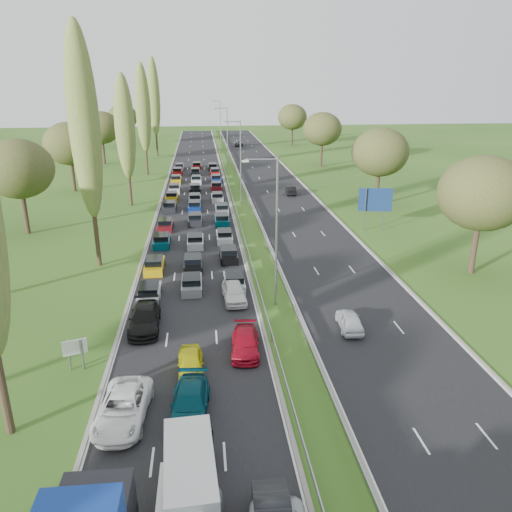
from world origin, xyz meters
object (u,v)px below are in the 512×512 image
near_car_2 (123,408)px  direction_sign (375,202)px  white_van_rear (190,472)px  info_sign (75,350)px  near_car_3 (145,319)px

near_car_2 → direction_sign: bearing=57.4°
white_van_rear → direction_sign: bearing=57.7°
info_sign → white_van_rear: bearing=-56.0°
near_car_3 → direction_sign: direction_sign is taller
info_sign → direction_sign: size_ratio=0.40×
near_car_3 → info_sign: (-3.73, -5.17, 0.57)m
direction_sign → white_van_rear: bearing=-119.0°
white_van_rear → direction_sign: size_ratio=1.05×
near_car_2 → info_sign: bearing=128.4°
white_van_rear → direction_sign: direction_sign is taller
near_car_3 → white_van_rear: bearing=-78.7°
white_van_rear → info_sign: white_van_rear is taller
white_van_rear → info_sign: bearing=120.7°
near_car_2 → white_van_rear: 6.55m
white_van_rear → near_car_2: bearing=120.8°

